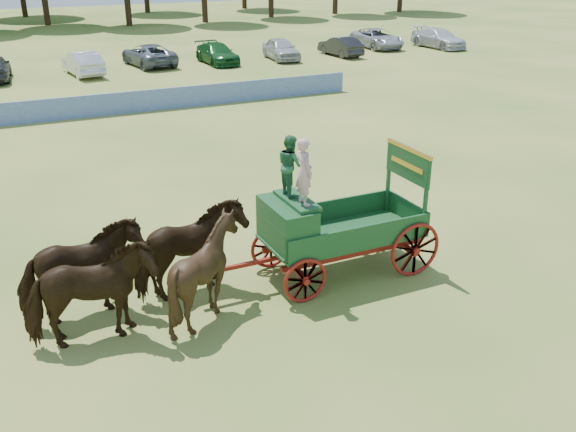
{
  "coord_description": "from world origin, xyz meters",
  "views": [
    {
      "loc": [
        -6.06,
        -12.98,
        7.54
      ],
      "look_at": [
        0.26,
        0.32,
        1.3
      ],
      "focal_mm": 40.0,
      "sensor_mm": 36.0,
      "label": 1
    }
  ],
  "objects": [
    {
      "name": "horse_wheel_left",
      "position": [
        -2.44,
        -1.23,
        1.1
      ],
      "size": [
        2.13,
        1.92,
        2.2
      ],
      "primitive_type": "imported",
      "rotation": [
        0.0,
        0.0,
        1.5
      ],
      "color": "#311F0D",
      "rests_on": "ground"
    },
    {
      "name": "horse_lead_left",
      "position": [
        -4.84,
        -1.23,
        1.1
      ],
      "size": [
        2.64,
        1.27,
        2.2
      ],
      "primitive_type": "imported",
      "rotation": [
        0.0,
        0.0,
        1.54
      ],
      "color": "#311F0D",
      "rests_on": "ground"
    },
    {
      "name": "ground",
      "position": [
        0.0,
        0.0,
        0.0
      ],
      "size": [
        160.0,
        160.0,
        0.0
      ],
      "primitive_type": "plane",
      "color": "#A3984A",
      "rests_on": "ground"
    },
    {
      "name": "parked_cars",
      "position": [
        1.68,
        29.91,
        0.73
      ],
      "size": [
        55.52,
        7.33,
        1.55
      ],
      "color": "silver",
      "rests_on": "ground"
    },
    {
      "name": "horse_lead_right",
      "position": [
        -4.84,
        -0.13,
        1.1
      ],
      "size": [
        2.73,
        1.51,
        2.2
      ],
      "primitive_type": "imported",
      "rotation": [
        0.0,
        0.0,
        1.7
      ],
      "color": "#311F0D",
      "rests_on": "ground"
    },
    {
      "name": "horse_wheel_right",
      "position": [
        -2.44,
        -0.13,
        1.1
      ],
      "size": [
        2.8,
        1.73,
        2.2
      ],
      "primitive_type": "imported",
      "rotation": [
        0.0,
        0.0,
        1.79
      ],
      "color": "#311F0D",
      "rests_on": "ground"
    },
    {
      "name": "farm_dray",
      "position": [
        0.54,
        -0.66,
        1.58
      ],
      "size": [
        6.0,
        2.0,
        3.68
      ],
      "color": "maroon",
      "rests_on": "ground"
    },
    {
      "name": "sponsor_banner",
      "position": [
        -1.0,
        18.0,
        0.53
      ],
      "size": [
        26.0,
        0.08,
        1.05
      ],
      "primitive_type": "cube",
      "color": "#1B4293",
      "rests_on": "ground"
    }
  ]
}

